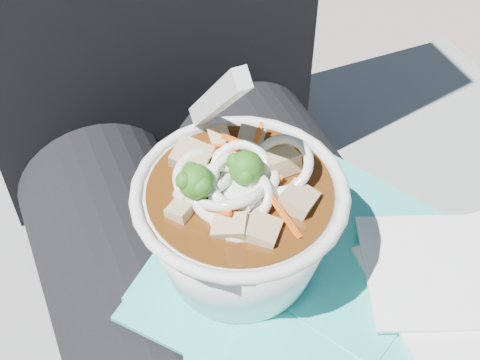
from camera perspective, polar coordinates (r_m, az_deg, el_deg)
name	(u,v)px	position (r m, az deg, el deg)	size (l,w,h in m)	color
stone_ledge	(207,358)	(0.95, -2.87, -14.96)	(1.00, 0.50, 0.46)	slate
lap	(255,331)	(0.61, 1.33, -12.79)	(0.33, 0.48, 0.16)	black
person_body	(216,240)	(0.64, -2.06, -5.17)	(0.34, 0.94, 1.01)	black
plastic_bag	(317,304)	(0.52, 6.58, -10.51)	(0.30, 0.32, 0.01)	#2EC0B9
napkins	(450,282)	(0.54, 17.50, -8.32)	(0.15, 0.16, 0.01)	white
udon_bowl	(239,217)	(0.49, -0.06, -3.18)	(0.16, 0.16, 0.19)	white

